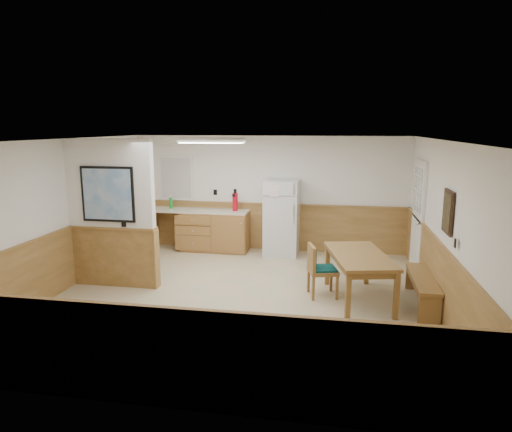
% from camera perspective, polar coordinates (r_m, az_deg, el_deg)
% --- Properties ---
extents(ground, '(6.00, 6.00, 0.00)m').
position_cam_1_polar(ground, '(7.44, -1.92, -10.11)').
color(ground, tan).
rests_on(ground, ground).
extents(ceiling, '(6.00, 6.00, 0.02)m').
position_cam_1_polar(ceiling, '(6.94, -2.05, 9.50)').
color(ceiling, white).
rests_on(ceiling, back_wall).
extents(back_wall, '(6.00, 0.02, 2.50)m').
position_cam_1_polar(back_wall, '(9.99, 1.57, 2.82)').
color(back_wall, white).
rests_on(back_wall, ground).
extents(right_wall, '(0.02, 6.00, 2.50)m').
position_cam_1_polar(right_wall, '(7.11, 22.41, -1.46)').
color(right_wall, white).
rests_on(right_wall, ground).
extents(left_wall, '(0.02, 6.00, 2.50)m').
position_cam_1_polar(left_wall, '(8.24, -22.86, 0.14)').
color(left_wall, white).
rests_on(left_wall, ground).
extents(wainscot_back, '(6.00, 0.04, 1.00)m').
position_cam_1_polar(wainscot_back, '(10.11, 1.53, -1.40)').
color(wainscot_back, '#B38247').
rests_on(wainscot_back, ground).
extents(wainscot_right, '(0.04, 6.00, 1.00)m').
position_cam_1_polar(wainscot_right, '(7.30, 21.82, -7.22)').
color(wainscot_right, '#B38247').
rests_on(wainscot_right, ground).
extents(wainscot_left, '(0.04, 6.00, 1.00)m').
position_cam_1_polar(wainscot_left, '(8.39, -22.36, -4.90)').
color(wainscot_left, '#B38247').
rests_on(wainscot_left, ground).
extents(partition_wall, '(1.50, 0.20, 2.50)m').
position_cam_1_polar(partition_wall, '(8.03, -17.60, 0.10)').
color(partition_wall, white).
rests_on(partition_wall, ground).
extents(kitchen_counter, '(2.20, 0.61, 1.00)m').
position_cam_1_polar(kitchen_counter, '(10.08, -5.53, -1.72)').
color(kitchen_counter, olive).
rests_on(kitchen_counter, ground).
extents(exterior_door, '(0.07, 1.02, 2.15)m').
position_cam_1_polar(exterior_door, '(8.97, 19.56, -0.08)').
color(exterior_door, white).
rests_on(exterior_door, ground).
extents(kitchen_window, '(0.80, 0.04, 1.00)m').
position_cam_1_polar(kitchen_window, '(10.45, -9.95, 4.68)').
color(kitchen_window, white).
rests_on(kitchen_window, back_wall).
extents(wall_painting, '(0.04, 0.50, 0.60)m').
position_cam_1_polar(wall_painting, '(6.76, 22.85, 0.48)').
color(wall_painting, black).
rests_on(wall_painting, right_wall).
extents(fluorescent_fixture, '(1.20, 0.30, 0.09)m').
position_cam_1_polar(fluorescent_fixture, '(8.39, -5.60, 9.38)').
color(fluorescent_fixture, white).
rests_on(fluorescent_fixture, ceiling).
extents(refrigerator, '(0.72, 0.73, 1.60)m').
position_cam_1_polar(refrigerator, '(9.67, 3.24, -0.18)').
color(refrigerator, silver).
rests_on(refrigerator, ground).
extents(dining_table, '(1.13, 1.75, 0.75)m').
position_cam_1_polar(dining_table, '(7.29, 12.78, -5.41)').
color(dining_table, '#9F743A').
rests_on(dining_table, ground).
extents(dining_bench, '(0.35, 1.49, 0.45)m').
position_cam_1_polar(dining_bench, '(7.48, 20.08, -7.94)').
color(dining_bench, '#9F743A').
rests_on(dining_bench, ground).
extents(dining_chair, '(0.69, 0.55, 0.85)m').
position_cam_1_polar(dining_chair, '(7.40, 7.71, -6.29)').
color(dining_chair, '#9F743A').
rests_on(dining_chair, ground).
extents(fire_extinguisher, '(0.15, 0.15, 0.47)m').
position_cam_1_polar(fire_extinguisher, '(9.83, -2.62, 1.85)').
color(fire_extinguisher, red).
rests_on(fire_extinguisher, kitchen_counter).
extents(soap_bottle, '(0.09, 0.09, 0.25)m').
position_cam_1_polar(soap_bottle, '(10.27, -10.59, 1.59)').
color(soap_bottle, green).
rests_on(soap_bottle, kitchen_counter).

